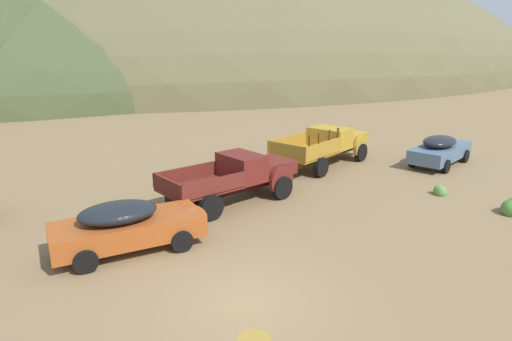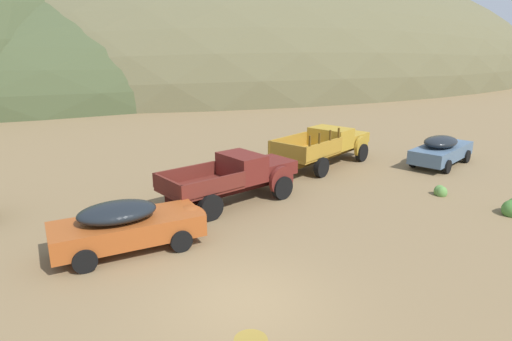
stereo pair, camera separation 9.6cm
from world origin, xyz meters
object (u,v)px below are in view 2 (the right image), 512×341
object	(u,v)px
truck_mustard	(329,145)
car_chalk_blue	(443,149)
car_oxide_orange	(132,224)
truck_oxblood	(240,176)

from	to	relation	value
truck_mustard	car_chalk_blue	world-z (taller)	truck_mustard
car_oxide_orange	truck_oxblood	xyz separation A→B (m)	(5.02, 2.24, 0.17)
truck_mustard	car_chalk_blue	size ratio (longest dim) A/B	1.35
car_oxide_orange	car_chalk_blue	size ratio (longest dim) A/B	0.95
truck_oxblood	car_chalk_blue	distance (m)	11.77
car_chalk_blue	car_oxide_orange	bearing A→B (deg)	169.19
truck_mustard	car_chalk_blue	distance (m)	5.93
truck_mustard	car_chalk_blue	bearing A→B (deg)	-51.01
car_oxide_orange	truck_oxblood	bearing A→B (deg)	27.38
truck_oxblood	truck_mustard	size ratio (longest dim) A/B	0.88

